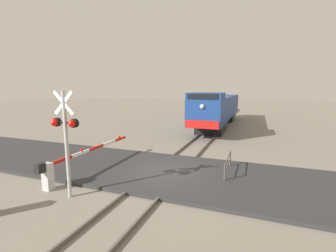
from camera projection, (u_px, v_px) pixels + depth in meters
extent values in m
plane|color=gray|center=(167.00, 174.00, 11.97)|extent=(160.00, 160.00, 0.00)
cube|color=#59544C|center=(154.00, 170.00, 12.21)|extent=(0.08, 80.00, 0.15)
cube|color=#59544C|center=(181.00, 174.00, 11.71)|extent=(0.08, 80.00, 0.15)
cube|color=#2D2D30|center=(167.00, 172.00, 11.96)|extent=(36.00, 5.78, 0.16)
cube|color=black|center=(211.00, 128.00, 22.77)|extent=(2.46, 3.20, 1.05)
cube|color=black|center=(224.00, 117.00, 31.67)|extent=(2.46, 3.20, 1.05)
cube|color=navy|center=(219.00, 107.00, 26.95)|extent=(2.90, 17.52, 2.33)
cube|color=navy|center=(206.00, 96.00, 19.98)|extent=(2.84, 2.92, 0.53)
cube|color=black|center=(202.00, 96.00, 18.60)|extent=(2.46, 0.06, 0.43)
cube|color=red|center=(202.00, 125.00, 18.95)|extent=(2.75, 0.08, 0.64)
sphere|color=#F2EACC|center=(202.00, 106.00, 18.71)|extent=(0.36, 0.36, 0.36)
cylinder|color=#ADADB2|center=(67.00, 146.00, 9.07)|extent=(0.14, 0.14, 4.19)
cube|color=white|center=(64.00, 103.00, 8.81)|extent=(0.95, 0.04, 0.95)
cube|color=white|center=(64.00, 103.00, 8.81)|extent=(0.95, 0.04, 0.95)
cube|color=black|center=(65.00, 123.00, 8.93)|extent=(1.04, 0.08, 0.08)
sphere|color=red|center=(54.00, 122.00, 8.99)|extent=(0.28, 0.28, 0.28)
sphere|color=red|center=(72.00, 124.00, 8.69)|extent=(0.28, 0.28, 0.28)
cylinder|color=black|center=(57.00, 122.00, 9.10)|extent=(0.34, 0.14, 0.34)
cylinder|color=black|center=(74.00, 123.00, 8.80)|extent=(0.34, 0.14, 0.34)
cube|color=silver|center=(48.00, 177.00, 9.97)|extent=(0.36, 0.36, 1.18)
cube|color=black|center=(40.00, 168.00, 9.57)|extent=(0.28, 0.36, 0.40)
cube|color=red|center=(62.00, 160.00, 10.64)|extent=(0.10, 1.22, 0.14)
cube|color=white|center=(81.00, 153.00, 11.77)|extent=(0.10, 1.22, 0.14)
cube|color=red|center=(96.00, 148.00, 12.89)|extent=(0.10, 1.22, 0.14)
cube|color=white|center=(109.00, 143.00, 14.02)|extent=(0.10, 1.22, 0.14)
cube|color=red|center=(120.00, 139.00, 15.14)|extent=(0.10, 1.22, 0.14)
sphere|color=red|center=(82.00, 150.00, 11.84)|extent=(0.14, 0.14, 0.14)
sphere|color=red|center=(119.00, 137.00, 15.05)|extent=(0.14, 0.14, 0.14)
cylinder|color=#4C4742|center=(225.00, 174.00, 10.63)|extent=(0.08, 0.08, 0.95)
cylinder|color=#4C4742|center=(230.00, 160.00, 12.68)|extent=(0.08, 0.08, 0.95)
cylinder|color=#4C4742|center=(228.00, 158.00, 11.58)|extent=(0.06, 2.22, 0.06)
cylinder|color=#4C4742|center=(228.00, 165.00, 11.65)|extent=(0.06, 2.22, 0.06)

